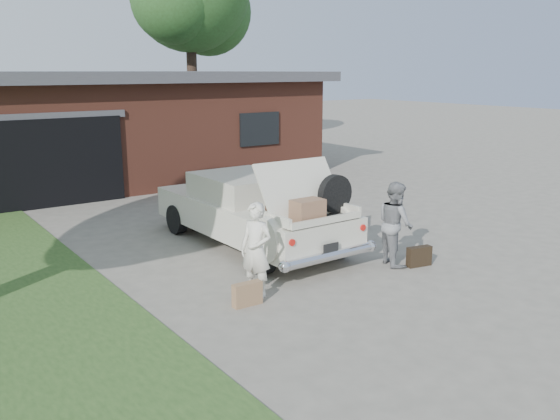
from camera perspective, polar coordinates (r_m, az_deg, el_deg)
ground at (r=9.61m, az=2.09°, el=-7.07°), size 90.00×90.00×0.00m
house at (r=19.77m, az=-16.37°, el=7.93°), size 12.80×7.80×3.30m
sedan at (r=11.50m, az=-2.69°, el=0.00°), size 1.91×4.79×1.83m
woman_left at (r=8.90m, az=-2.32°, el=-3.85°), size 0.52×0.62×1.44m
woman_right at (r=10.53m, az=11.03°, el=-1.28°), size 0.76×0.86×1.48m
suitcase_left at (r=8.71m, az=-3.17°, el=-8.08°), size 0.45×0.15×0.35m
suitcase_right at (r=10.66m, az=13.24°, el=-4.37°), size 0.47×0.23×0.35m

